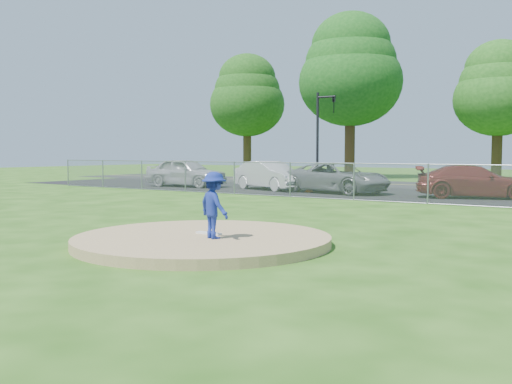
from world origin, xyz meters
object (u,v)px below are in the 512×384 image
tree_far_left (247,95)px  traffic_cone (309,184)px  pitcher (214,205)px  parked_car_darkred (474,182)px  traffic_signal_left (321,129)px  tree_left (351,69)px  parked_car_silver (186,172)px  tree_center (499,88)px  parked_car_white (270,175)px  parked_car_gray (337,178)px

tree_far_left → traffic_cone: size_ratio=14.20×
pitcher → parked_car_darkred: pitcher is taller
tree_far_left → traffic_signal_left: 17.60m
parked_car_darkred → tree_left: bearing=20.1°
traffic_signal_left → pitcher: size_ratio=4.13×
parked_car_silver → parked_car_darkred: size_ratio=0.99×
traffic_cone → pitcher: bearing=-67.8°
traffic_signal_left → parked_car_darkred: bearing=-30.3°
tree_far_left → traffic_cone: tree_far_left is taller
tree_center → parked_car_silver: bearing=-123.9°
tree_center → parked_car_white: bearing=-111.5°
tree_center → parked_car_white: (-7.30, -18.48, -5.72)m
traffic_signal_left → tree_far_left: bearing=140.3°
tree_center → pitcher: 34.69m
traffic_signal_left → traffic_cone: size_ratio=7.40×
tree_left → parked_car_gray: size_ratio=2.40×
parked_car_gray → parked_car_silver: bearing=102.3°
tree_left → traffic_signal_left: bearing=-76.0°
tree_left → traffic_signal_left: 10.48m
parked_car_darkred → tree_center: bearing=-11.4°
tree_center → parked_car_gray: size_ratio=1.89×
parked_car_silver → parked_car_darkred: bearing=-91.7°
traffic_signal_left → parked_car_gray: (4.37, -6.63, -2.63)m
tree_left → traffic_signal_left: tree_left is taller
tree_center → parked_car_darkred: tree_center is taller
tree_left → pitcher: tree_left is taller
parked_car_silver → tree_center: bearing=-38.3°
parked_car_gray → parked_car_darkred: bearing=-74.7°
tree_left → parked_car_gray: 18.55m
parked_car_white → parked_car_gray: (3.90, -0.15, -0.02)m
tree_left → pitcher: 34.05m
parked_car_darkred → parked_car_white: bearing=71.9°
parked_car_silver → parked_car_gray: (9.28, 0.26, -0.08)m
tree_far_left → pitcher: size_ratio=7.93×
parked_car_silver → tree_far_left: bearing=20.5°
tree_far_left → parked_car_darkred: 29.98m
pitcher → parked_car_white: (-8.77, 15.73, -0.13)m
tree_far_left → tree_center: tree_far_left is taller
traffic_signal_left → parked_car_silver: 8.83m
traffic_signal_left → traffic_cone: bearing=-66.5°
traffic_signal_left → parked_car_darkred: size_ratio=1.16×
tree_left → parked_car_gray: bearing=-67.1°
traffic_cone → parked_car_gray: size_ratio=0.15×
tree_far_left → traffic_signal_left: (13.24, -11.00, -3.70)m
pitcher → tree_left: bearing=-49.3°
tree_far_left → tree_center: size_ratio=1.09×
tree_far_left → traffic_cone: 25.08m
pitcher → parked_car_white: pitcher is taller
traffic_signal_left → tree_center: bearing=57.1°
traffic_signal_left → parked_car_white: 7.00m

